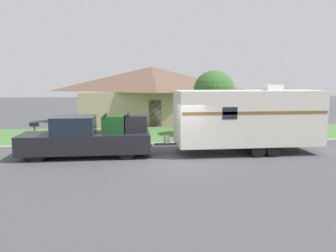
{
  "coord_description": "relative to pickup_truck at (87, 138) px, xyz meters",
  "views": [
    {
      "loc": [
        -2.12,
        -14.1,
        3.57
      ],
      "look_at": [
        -0.28,
        1.46,
        1.4
      ],
      "focal_mm": 35.0,
      "sensor_mm": 36.0,
      "label": 1
    }
  ],
  "objects": [
    {
      "name": "ground_plane",
      "position": [
        4.12,
        -1.46,
        -0.9
      ],
      "size": [
        120.0,
        120.0,
        0.0
      ],
      "primitive_type": "plane",
      "color": "#47474C"
    },
    {
      "name": "curb_strip",
      "position": [
        4.12,
        2.29,
        -0.83
      ],
      "size": [
        80.0,
        0.3,
        0.14
      ],
      "color": "#999993",
      "rests_on": "ground_plane"
    },
    {
      "name": "lawn_strip",
      "position": [
        4.12,
        5.94,
        -0.88
      ],
      "size": [
        80.0,
        7.0,
        0.03
      ],
      "color": "#477538",
      "rests_on": "ground_plane"
    },
    {
      "name": "house_across_street",
      "position": [
        3.99,
        13.81,
        1.6
      ],
      "size": [
        12.74,
        8.42,
        4.81
      ],
      "color": "tan",
      "rests_on": "ground_plane"
    },
    {
      "name": "pickup_truck",
      "position": [
        0.0,
        0.0,
        0.0
      ],
      "size": [
        6.12,
        1.98,
        2.04
      ],
      "color": "black",
      "rests_on": "ground_plane"
    },
    {
      "name": "travel_trailer",
      "position": [
        7.79,
        -0.0,
        0.87
      ],
      "size": [
        8.14,
        2.48,
        3.38
      ],
      "color": "black",
      "rests_on": "ground_plane"
    },
    {
      "name": "mailbox",
      "position": [
        -3.26,
        3.11,
        0.09
      ],
      "size": [
        0.48,
        0.2,
        1.29
      ],
      "color": "brown",
      "rests_on": "ground_plane"
    },
    {
      "name": "tree_in_yard",
      "position": [
        7.42,
        5.11,
        2.0
      ],
      "size": [
        2.66,
        2.66,
        4.24
      ],
      "color": "brown",
      "rests_on": "ground_plane"
    }
  ]
}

